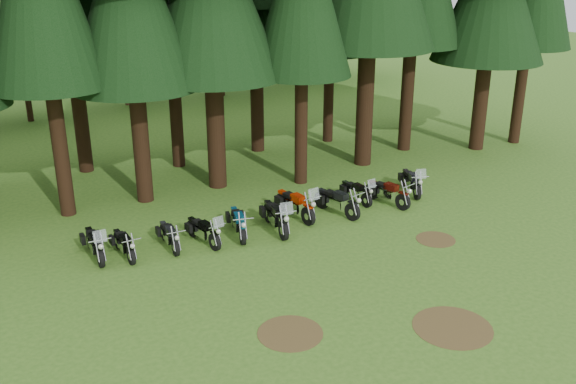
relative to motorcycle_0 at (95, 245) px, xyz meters
name	(u,v)px	position (x,y,z in m)	size (l,w,h in m)	color
ground	(340,276)	(6.35, -5.18, -0.48)	(120.00, 120.00, 0.00)	#37641D
decid_3	(25,45)	(1.63, 19.95, 4.04)	(6.12, 5.95, 7.65)	black
decid_4	(127,37)	(7.93, 21.14, 3.90)	(5.93, 5.76, 7.41)	black
decid_5	(226,3)	(14.64, 20.53, 5.76)	(8.45, 8.21, 10.56)	black
decid_6	(300,13)	(21.20, 21.83, 4.73)	(7.06, 6.86, 8.82)	black
dirt_patch_0	(290,333)	(3.35, -7.18, -0.47)	(1.80, 1.80, 0.01)	#4C3D1E
dirt_patch_1	(436,239)	(10.85, -4.68, -0.47)	(1.40, 1.40, 0.01)	#4C3D1E
dirt_patch_2	(452,327)	(7.35, -9.18, -0.47)	(2.20, 2.20, 0.01)	#4C3D1E
motorcycle_0	(95,245)	(0.00, 0.00, 0.00)	(0.43, 2.26, 1.42)	black
motorcycle_1	(124,245)	(0.87, -0.38, -0.06)	(0.29, 2.00, 0.81)	black
motorcycle_2	(169,237)	(2.42, -0.51, -0.06)	(0.33, 1.99, 0.81)	black
motorcycle_3	(203,232)	(3.58, -0.79, -0.03)	(0.58, 2.13, 1.34)	black
motorcycle_4	(238,224)	(4.93, -0.80, -0.02)	(0.72, 2.17, 0.90)	black
motorcycle_5	(276,218)	(6.29, -1.14, 0.04)	(0.74, 2.47, 1.55)	black
motorcycle_6	(295,205)	(7.52, -0.47, 0.05)	(0.54, 2.49, 1.57)	black
motorcycle_7	(337,202)	(9.10, -0.96, 0.01)	(0.62, 2.33, 0.96)	black
motorcycle_8	(356,192)	(10.50, -0.31, -0.05)	(0.38, 2.02, 1.27)	black
motorcycle_9	(387,193)	(11.44, -1.14, 0.00)	(0.60, 2.27, 0.93)	black
motorcycle_10	(411,182)	(13.13, -0.64, 0.00)	(1.10, 2.20, 1.43)	black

